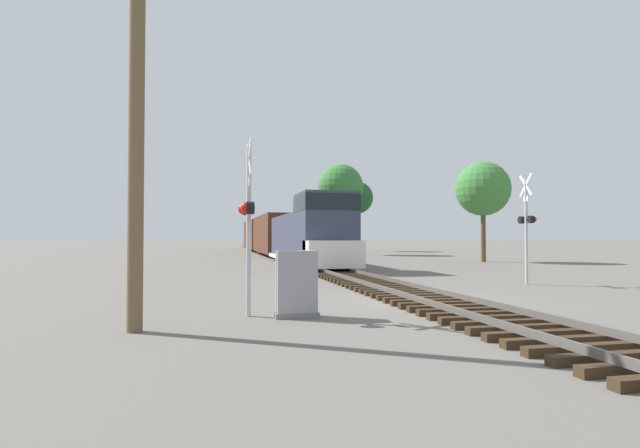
{
  "coord_description": "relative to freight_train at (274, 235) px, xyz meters",
  "views": [
    {
      "loc": [
        -6.19,
        -14.0,
        1.93
      ],
      "look_at": [
        -2.64,
        2.19,
        2.34
      ],
      "focal_mm": 28.0,
      "sensor_mm": 36.0,
      "label": 1
    }
  ],
  "objects": [
    {
      "name": "crossing_signal_far",
      "position": [
        6.22,
        -31.65,
        0.46
      ],
      "size": [
        0.39,
        1.01,
        4.45
      ],
      "rotation": [
        0.0,
        0.0,
        1.49
      ],
      "color": "#B7B7BC",
      "rests_on": "ground"
    },
    {
      "name": "ground_plane",
      "position": [
        0.0,
        -35.42,
        -2.03
      ],
      "size": [
        400.0,
        400.0,
        0.0
      ],
      "primitive_type": "plane",
      "color": "#666059"
    },
    {
      "name": "rail_track_bed",
      "position": [
        0.0,
        -35.42,
        -1.89
      ],
      "size": [
        2.6,
        160.0,
        0.31
      ],
      "color": "#382819",
      "rests_on": "ground"
    },
    {
      "name": "freight_train",
      "position": [
        0.0,
        0.0,
        0.0
      ],
      "size": [
        3.0,
        50.62,
        4.33
      ],
      "color": "#33384C",
      "rests_on": "ground"
    },
    {
      "name": "relay_cabinet",
      "position": [
        -4.18,
        -37.66,
        -1.25
      ],
      "size": [
        1.05,
        0.5,
        1.59
      ],
      "color": "slate",
      "rests_on": "ground"
    },
    {
      "name": "tree_far_right",
      "position": [
        13.99,
        -15.19,
        3.5
      ],
      "size": [
        4.12,
        4.12,
        7.61
      ],
      "color": "brown",
      "rests_on": "ground"
    },
    {
      "name": "tree_mid_background",
      "position": [
        7.24,
        1.62,
        5.16
      ],
      "size": [
        4.79,
        4.79,
        9.6
      ],
      "color": "#473521",
      "rests_on": "ground"
    },
    {
      "name": "crossing_signal_near",
      "position": [
        -5.32,
        -37.27,
        0.42
      ],
      "size": [
        0.34,
        1.0,
        4.27
      ],
      "rotation": [
        0.0,
        0.0,
        -1.55
      ],
      "color": "#B7B7BC",
      "rests_on": "ground"
    },
    {
      "name": "utility_pole",
      "position": [
        -7.68,
        -38.76,
        2.41
      ],
      "size": [
        1.8,
        0.31,
        8.66
      ],
      "color": "brown",
      "rests_on": "ground"
    },
    {
      "name": "tree_deep_background",
      "position": [
        12.63,
        13.58,
        4.94
      ],
      "size": [
        4.24,
        4.24,
        9.17
      ],
      "color": "brown",
      "rests_on": "ground"
    }
  ]
}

